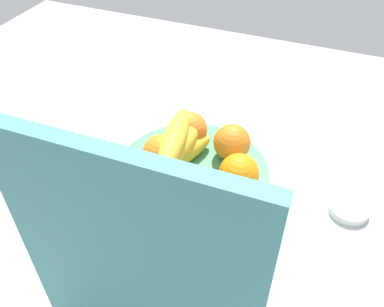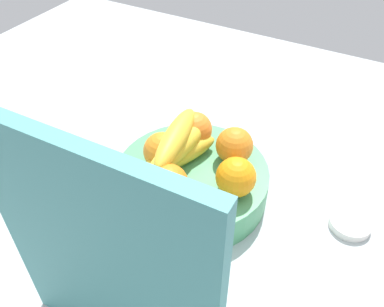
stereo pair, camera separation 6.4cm
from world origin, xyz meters
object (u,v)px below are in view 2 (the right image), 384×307
at_px(orange_front_right, 234,146).
at_px(orange_center, 194,129).
at_px(jar_lid, 350,223).
at_px(banana_bunch, 177,147).
at_px(fruit_bowl, 192,182).
at_px(orange_back_right, 168,184).
at_px(cutting_board, 105,269).
at_px(orange_back_left, 162,151).
at_px(orange_front_left, 236,177).

bearing_deg(orange_front_right, orange_center, -4.56).
relative_size(orange_front_right, jar_lid, 0.95).
height_order(orange_center, banana_bunch, banana_bunch).
xyz_separation_m(fruit_bowl, banana_bunch, (0.03, -0.00, 0.07)).
bearing_deg(orange_center, orange_back_right, 102.14).
height_order(fruit_bowl, cutting_board, cutting_board).
bearing_deg(jar_lid, orange_center, -0.67).
xyz_separation_m(fruit_bowl, jar_lid, (-0.28, -0.06, -0.02)).
bearing_deg(jar_lid, orange_back_right, 27.07).
relative_size(fruit_bowl, cutting_board, 0.77).
bearing_deg(banana_bunch, orange_back_right, 110.54).
xyz_separation_m(orange_back_right, banana_bunch, (0.03, -0.08, 0.01)).
bearing_deg(fruit_bowl, banana_bunch, -0.06).
height_order(banana_bunch, cutting_board, cutting_board).
relative_size(cutting_board, jar_lid, 5.01).
bearing_deg(cutting_board, orange_back_right, -76.71).
xyz_separation_m(orange_front_right, jar_lid, (-0.23, -0.00, -0.09)).
height_order(orange_back_left, orange_back_right, same).
bearing_deg(orange_center, orange_front_right, 175.44).
bearing_deg(orange_front_left, jar_lid, -158.37).
bearing_deg(orange_back_left, fruit_bowl, -165.92).
bearing_deg(banana_bunch, orange_front_left, 174.66).
distance_m(orange_front_right, cutting_board, 0.36).
xyz_separation_m(fruit_bowl, orange_back_left, (0.05, 0.01, 0.06)).
distance_m(orange_front_right, orange_back_left, 0.13).
relative_size(fruit_bowl, orange_center, 4.09).
bearing_deg(banana_bunch, jar_lid, -168.25).
bearing_deg(orange_front_right, banana_bunch, 36.12).
distance_m(cutting_board, jar_lid, 0.46).
height_order(orange_front_right, orange_back_right, same).
distance_m(fruit_bowl, orange_center, 0.10).
distance_m(orange_back_left, orange_back_right, 0.08).
distance_m(orange_front_left, orange_back_left, 0.14).
bearing_deg(orange_front_right, jar_lid, -179.19).
height_order(cutting_board, jar_lid, cutting_board).
height_order(orange_front_left, cutting_board, cutting_board).
distance_m(orange_front_left, orange_back_right, 0.11).
height_order(orange_back_right, jar_lid, orange_back_right).
bearing_deg(orange_front_right, orange_back_right, 68.77).
relative_size(orange_center, cutting_board, 0.19).
distance_m(orange_back_right, banana_bunch, 0.08).
bearing_deg(cutting_board, fruit_bowl, -80.55).
relative_size(fruit_bowl, orange_back_left, 4.09).
relative_size(banana_bunch, jar_lid, 2.45).
relative_size(orange_front_right, orange_center, 1.00).
xyz_separation_m(orange_front_left, orange_back_right, (0.09, 0.07, 0.00)).
bearing_deg(orange_back_right, fruit_bowl, -90.72).
relative_size(orange_front_left, banana_bunch, 0.39).
relative_size(fruit_bowl, orange_front_left, 4.09).
relative_size(fruit_bowl, orange_front_right, 4.09).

